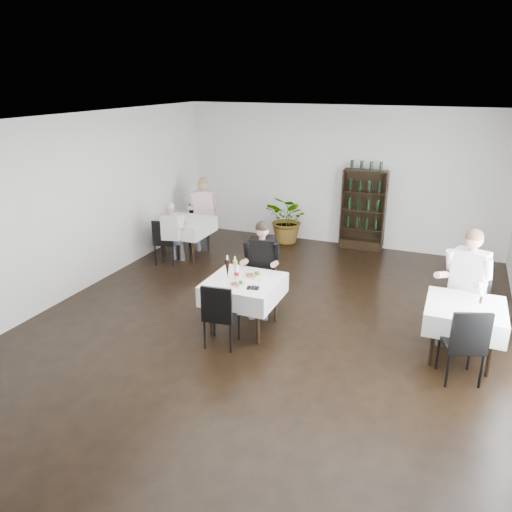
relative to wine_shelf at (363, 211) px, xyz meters
The scene contains 23 objects.
room_shell 4.40m from the wine_shelf, 97.92° to the right, with size 9.00×9.00×9.00m.
wine_shelf is the anchor object (origin of this frame).
main_table 4.41m from the wine_shelf, 101.78° to the right, with size 1.03×1.03×0.77m.
left_table 3.77m from the wine_shelf, 151.20° to the right, with size 0.98×0.98×0.77m.
right_table 4.54m from the wine_shelf, 62.38° to the right, with size 0.98×0.98×0.77m.
potted_tree 1.64m from the wine_shelf, behind, with size 0.97×0.84×1.08m, color #255B1F.
main_chair_far 3.63m from the wine_shelf, 105.96° to the right, with size 0.52×0.52×0.94m.
main_chair_near 5.07m from the wine_shelf, 101.15° to the right, with size 0.47×0.48×0.94m.
left_chair_far 3.60m from the wine_shelf, 162.96° to the right, with size 0.53×0.54×0.89m.
left_chair_near 4.21m from the wine_shelf, 144.31° to the right, with size 0.50×0.51×0.92m.
right_chair_far 4.07m from the wine_shelf, 57.66° to the right, with size 0.52×0.52×0.94m.
right_chair_near 5.09m from the wine_shelf, 65.35° to the right, with size 0.58×0.59×1.00m.
diner_main 3.80m from the wine_shelf, 103.24° to the right, with size 0.60×0.63×1.47m.
diner_left_far 3.43m from the wine_shelf, 159.81° to the right, with size 0.66×0.70×1.53m.
diner_left_near 4.05m from the wine_shelf, 143.87° to the right, with size 0.53×0.55×1.28m.
diner_right_far 4.06m from the wine_shelf, 59.40° to the right, with size 0.71×0.76×1.64m.
plate_far 4.25m from the wine_shelf, 101.16° to the right, with size 0.34×0.34×0.08m.
plate_near 4.63m from the wine_shelf, 101.29° to the right, with size 0.29×0.29×0.07m.
pilsner_dark 4.47m from the wine_shelf, 104.99° to the right, with size 0.08×0.08×0.34m.
pilsner_lager 4.32m from the wine_shelf, 104.83° to the right, with size 0.07×0.07×0.28m.
coke_bottle 4.46m from the wine_shelf, 102.92° to the right, with size 0.07×0.07×0.28m.
napkin_cutlery 4.59m from the wine_shelf, 98.29° to the right, with size 0.19×0.19×0.02m.
pepper_mill 4.49m from the wine_shelf, 59.64° to the right, with size 0.04×0.04×0.09m, color black.
Camera 1 is at (2.39, -6.12, 3.55)m, focal length 35.00 mm.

